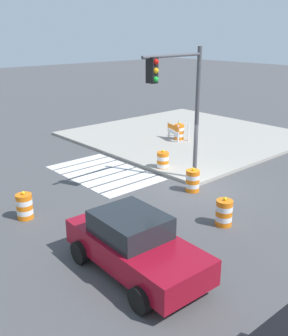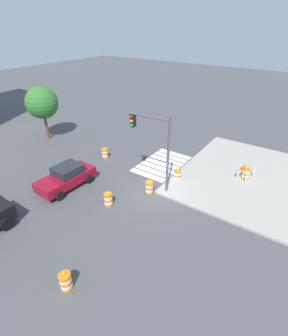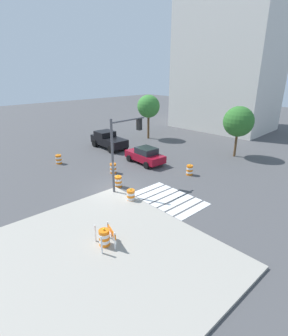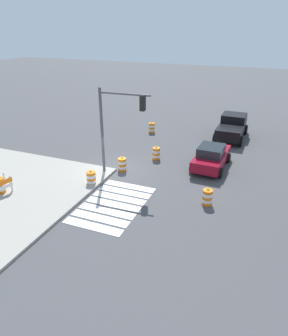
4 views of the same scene
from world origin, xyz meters
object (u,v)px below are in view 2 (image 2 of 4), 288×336
object	(u,v)px
traffic_barrel_on_sidewalk	(246,173)
traffic_barrel_near_corner	(177,175)
traffic_barrel_far_curb	(66,281)
construction_barricade	(244,171)
sports_car	(66,177)
traffic_barrel_crosswalk_end	(108,199)
traffic_barrel_median_near	(149,187)
traffic_barrel_median_far	(105,153)
street_tree_streetside_mid	(42,103)
traffic_light_pole	(153,139)

from	to	relation	value
traffic_barrel_on_sidewalk	traffic_barrel_near_corner	bearing A→B (deg)	125.17
traffic_barrel_far_curb	construction_barricade	xyz separation A→B (m)	(14.13, -3.89, 0.27)
traffic_barrel_near_corner	traffic_barrel_on_sidewalk	bearing A→B (deg)	-54.83
sports_car	construction_barricade	distance (m)	13.41
sports_car	traffic_barrel_crosswalk_end	distance (m)	4.00
construction_barricade	traffic_barrel_crosswalk_end	bearing A→B (deg)	142.81
traffic_barrel_on_sidewalk	construction_barricade	world-z (taller)	traffic_barrel_on_sidewalk
sports_car	traffic_barrel_median_near	distance (m)	6.11
traffic_barrel_median_near	traffic_barrel_median_far	xyz separation A→B (m)	(2.22, 6.22, 0.00)
street_tree_streetside_mid	traffic_light_pole	bearing A→B (deg)	-95.92
traffic_barrel_on_sidewalk	traffic_light_pole	bearing A→B (deg)	133.05
traffic_barrel_near_corner	traffic_barrel_median_near	world-z (taller)	same
traffic_barrel_median_near	street_tree_streetside_mid	distance (m)	14.61
traffic_barrel_median_far	street_tree_streetside_mid	bearing A→B (deg)	90.78
traffic_barrel_crosswalk_end	traffic_barrel_median_near	world-z (taller)	same
traffic_barrel_median_near	traffic_barrel_near_corner	bearing A→B (deg)	-18.14
traffic_barrel_median_far	sports_car	bearing A→B (deg)	-171.07
traffic_barrel_crosswalk_end	traffic_barrel_median_far	xyz separation A→B (m)	(4.92, 4.76, 0.00)
traffic_light_pole	street_tree_streetside_mid	size ratio (longest dim) A/B	1.03
traffic_barrel_on_sidewalk	street_tree_streetside_mid	world-z (taller)	street_tree_streetside_mid
traffic_barrel_near_corner	construction_barricade	bearing A→B (deg)	-52.59
construction_barricade	traffic_light_pole	world-z (taller)	traffic_light_pole
traffic_barrel_median_near	traffic_barrel_median_far	size ratio (longest dim) A/B	1.00
traffic_barrel_far_curb	traffic_barrel_crosswalk_end	bearing A→B (deg)	23.74
traffic_barrel_median_near	traffic_light_pole	bearing A→B (deg)	13.81
traffic_barrel_crosswalk_end	street_tree_streetside_mid	xyz separation A→B (m)	(4.82, 12.61, 3.30)
sports_car	traffic_barrel_median_far	size ratio (longest dim) A/B	4.29
traffic_barrel_near_corner	traffic_barrel_far_curb	xyz separation A→B (m)	(-11.01, -0.19, 0.00)
sports_car	traffic_barrel_median_near	size ratio (longest dim) A/B	4.29
traffic_barrel_median_far	street_tree_streetside_mid	size ratio (longest dim) A/B	0.19
traffic_barrel_median_near	street_tree_streetside_mid	world-z (taller)	street_tree_streetside_mid
traffic_barrel_near_corner	street_tree_streetside_mid	bearing A→B (deg)	91.90
sports_car	construction_barricade	bearing A→B (deg)	-50.71
sports_car	street_tree_streetside_mid	distance (m)	10.34
sports_car	construction_barricade	size ratio (longest dim) A/B	3.12
sports_car	traffic_barrel_far_curb	world-z (taller)	sports_car
sports_car	traffic_barrel_median_far	bearing A→B (deg)	8.93
sports_car	traffic_barrel_near_corner	distance (m)	8.28
traffic_barrel_median_near	street_tree_streetside_mid	xyz separation A→B (m)	(2.11, 14.07, 3.30)
traffic_barrel_near_corner	traffic_barrel_far_curb	world-z (taller)	same
traffic_barrel_near_corner	traffic_barrel_crosswalk_end	bearing A→B (deg)	156.43
traffic_barrel_median_far	traffic_barrel_far_curb	distance (m)	12.87
traffic_barrel_far_curb	sports_car	bearing A→B (deg)	49.00
traffic_barrel_on_sidewalk	street_tree_streetside_mid	bearing A→B (deg)	100.36
traffic_light_pole	sports_car	bearing A→B (deg)	123.04
traffic_barrel_far_curb	traffic_barrel_on_sidewalk	bearing A→B (deg)	-16.27
traffic_barrel_median_near	traffic_barrel_far_curb	size ratio (longest dim) A/B	1.00
traffic_barrel_on_sidewalk	traffic_barrel_median_near	bearing A→B (deg)	137.60
traffic_barrel_far_curb	construction_barricade	bearing A→B (deg)	-15.39
street_tree_streetside_mid	construction_barricade	bearing A→B (deg)	-79.23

